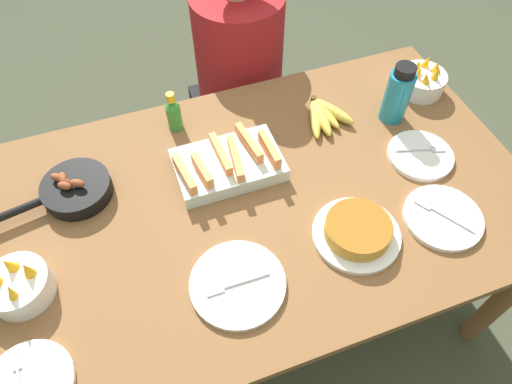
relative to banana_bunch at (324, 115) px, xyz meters
name	(u,v)px	position (x,y,z in m)	size (l,w,h in m)	color
ground_plane	(256,299)	(-0.34, -0.24, -0.78)	(14.00, 14.00, 0.00)	#474C38
dining_table	(256,215)	(-0.34, -0.24, -0.11)	(1.69, 1.00, 0.76)	brown
banana_bunch	(324,115)	(0.00, 0.00, 0.00)	(0.18, 0.20, 0.04)	gold
melon_tray	(228,164)	(-0.38, -0.11, 0.01)	(0.33, 0.21, 0.09)	silver
skillet	(74,190)	(-0.85, -0.05, 0.01)	(0.37, 0.21, 0.08)	black
frittata_plate_center	(357,231)	(-0.11, -0.47, 0.01)	(0.25, 0.25, 0.06)	white
empty_plate_near_front	(420,155)	(0.22, -0.27, -0.01)	(0.21, 0.21, 0.02)	white
empty_plate_far_left	(443,217)	(0.15, -0.50, -0.01)	(0.23, 0.23, 0.02)	white
empty_plate_far_right	(238,284)	(-0.48, -0.50, -0.01)	(0.26, 0.26, 0.02)	white
fruit_bowl_mango	(422,80)	(0.40, 0.02, 0.02)	(0.16, 0.16, 0.12)	white
fruit_bowl_citrus	(19,285)	(-1.01, -0.32, 0.02)	(0.17, 0.17, 0.13)	white
water_bottle	(398,94)	(0.23, -0.07, 0.08)	(0.09, 0.09, 0.21)	teal
hot_sauce_bottle	(174,113)	(-0.49, 0.13, 0.05)	(0.05, 0.05, 0.15)	#337F2D
person_figure	(241,95)	(-0.15, 0.48, -0.27)	(0.39, 0.39, 1.24)	black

